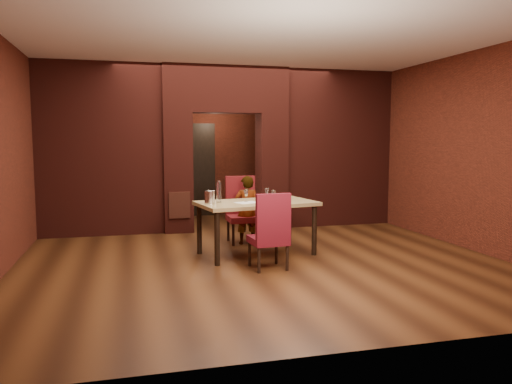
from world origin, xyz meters
TOP-DOWN VIEW (x-y plane):
  - floor at (0.00, 0.00)m, footprint 8.00×8.00m
  - ceiling at (0.00, 0.00)m, footprint 7.00×8.00m
  - wall_back at (0.00, 4.00)m, footprint 7.00×0.04m
  - wall_front at (0.00, -4.00)m, footprint 7.00×0.04m
  - wall_left at (-3.50, 0.00)m, footprint 0.04×8.00m
  - wall_right at (3.50, 0.00)m, footprint 0.04×8.00m
  - pillar_left at (-0.95, 2.00)m, footprint 0.55×0.55m
  - pillar_right at (0.95, 2.00)m, footprint 0.55×0.55m
  - lintel at (0.00, 2.00)m, footprint 2.45×0.55m
  - wing_wall_left at (-2.36, 2.00)m, footprint 2.28×0.35m
  - wing_wall_right at (2.36, 2.00)m, footprint 2.28×0.35m
  - vent_panel at (-0.95, 1.71)m, footprint 0.40×0.03m
  - rear_door at (-0.40, 3.94)m, footprint 0.90×0.08m
  - rear_door_frame at (-0.40, 3.90)m, footprint 1.02×0.04m
  - dining_table at (0.04, -0.31)m, footprint 1.92×1.29m
  - chair_far at (0.03, 0.61)m, footprint 0.52×0.52m
  - chair_near at (-0.02, -1.18)m, footprint 0.52×0.52m
  - person_seated at (0.07, 0.49)m, footprint 0.44×0.31m
  - wine_glass_a at (-0.13, -0.31)m, footprint 0.08×0.08m
  - wine_glass_b at (0.22, -0.25)m, footprint 0.08×0.08m
  - wine_glass_c at (0.27, -0.44)m, footprint 0.08×0.08m
  - tasting_sheet at (-0.13, -0.41)m, footprint 0.40×0.35m
  - wine_bucket at (-0.71, -0.37)m, footprint 0.16×0.16m
  - water_bottle at (-0.54, -0.23)m, footprint 0.08×0.08m
  - potted_plant at (0.75, 0.85)m, footprint 0.42×0.40m

SIDE VIEW (x-z plane):
  - floor at x=0.00m, z-range 0.00..0.00m
  - potted_plant at x=0.75m, z-range 0.00..0.37m
  - dining_table at x=0.04m, z-range 0.00..0.83m
  - chair_near at x=-0.02m, z-range 0.00..1.07m
  - vent_panel at x=-0.95m, z-range 0.30..0.80m
  - chair_far at x=0.03m, z-range 0.00..1.15m
  - person_seated at x=0.07m, z-range 0.00..1.17m
  - tasting_sheet at x=-0.13m, z-range 0.83..0.84m
  - wine_glass_c at x=0.27m, z-range 0.83..1.01m
  - wine_glass_a at x=-0.13m, z-range 0.83..1.02m
  - wine_bucket at x=-0.71m, z-range 0.83..1.02m
  - wine_glass_b at x=0.22m, z-range 0.83..1.03m
  - water_bottle at x=-0.54m, z-range 0.83..1.16m
  - rear_door at x=-0.40m, z-range 0.00..2.10m
  - rear_door_frame at x=-0.40m, z-range -0.06..2.16m
  - pillar_left at x=-0.95m, z-range 0.00..2.30m
  - pillar_right at x=0.95m, z-range 0.00..2.30m
  - wall_back at x=0.00m, z-range 0.00..3.20m
  - wall_front at x=0.00m, z-range 0.00..3.20m
  - wall_left at x=-3.50m, z-range 0.00..3.20m
  - wall_right at x=3.50m, z-range 0.00..3.20m
  - wing_wall_left at x=-2.36m, z-range 0.00..3.20m
  - wing_wall_right at x=2.36m, z-range 0.00..3.20m
  - lintel at x=0.00m, z-range 2.30..3.20m
  - ceiling at x=0.00m, z-range 3.18..3.22m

